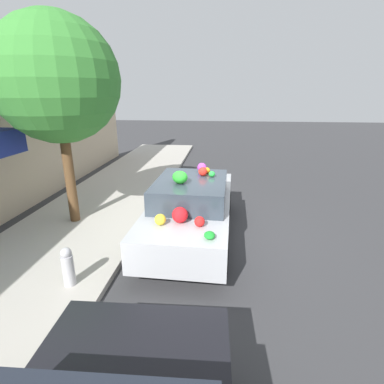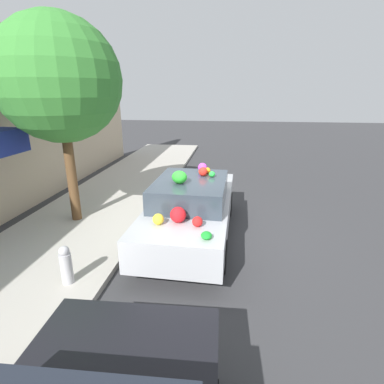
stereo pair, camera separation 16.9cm
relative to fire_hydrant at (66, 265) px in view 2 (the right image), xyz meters
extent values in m
plane|color=#38383A|center=(2.31, -1.71, -0.46)|extent=(60.00, 60.00, 0.00)
cube|color=#B2ADA3|center=(2.31, 0.99, -0.40)|extent=(24.00, 3.20, 0.12)
cylinder|color=brown|center=(2.61, 1.21, 0.86)|extent=(0.24, 0.24, 2.41)
sphere|color=#388433|center=(2.61, 1.21, 3.05)|extent=(2.81, 2.81, 2.81)
cylinder|color=#B2B2B7|center=(0.00, 0.00, -0.07)|extent=(0.20, 0.20, 0.55)
sphere|color=#B2B2B7|center=(0.00, 0.00, 0.26)|extent=(0.18, 0.18, 0.18)
cube|color=#B7BABF|center=(2.31, -1.85, 0.17)|extent=(4.61, 1.86, 0.63)
cube|color=#333D47|center=(2.12, -1.85, 0.72)|extent=(2.10, 1.58, 0.48)
cylinder|color=black|center=(3.74, -1.10, -0.15)|extent=(0.64, 0.20, 0.64)
cylinder|color=black|center=(3.70, -2.69, -0.15)|extent=(0.64, 0.20, 0.64)
cylinder|color=black|center=(0.92, -1.02, -0.15)|extent=(0.64, 0.20, 0.64)
cylinder|color=black|center=(0.87, -2.61, -0.15)|extent=(0.64, 0.20, 0.64)
sphere|color=orange|center=(2.71, -2.17, 1.04)|extent=(0.20, 0.20, 0.14)
ellipsoid|color=purple|center=(3.72, -1.50, 0.61)|extent=(0.27, 0.33, 0.26)
sphere|color=red|center=(0.94, -1.78, 0.63)|extent=(0.38, 0.38, 0.30)
ellipsoid|color=green|center=(1.86, -1.65, 1.10)|extent=(0.47, 0.44, 0.26)
sphere|color=pink|center=(3.93, -1.47, 0.59)|extent=(0.27, 0.27, 0.23)
ellipsoid|color=green|center=(0.35, -2.36, 0.54)|extent=(0.24, 0.20, 0.11)
sphere|color=red|center=(2.49, -2.09, 1.07)|extent=(0.21, 0.21, 0.21)
ellipsoid|color=green|center=(2.43, -2.29, 1.03)|extent=(0.21, 0.21, 0.13)
sphere|color=black|center=(4.20, -1.86, 0.62)|extent=(0.38, 0.38, 0.28)
sphere|color=yellow|center=(0.79, -1.43, 0.58)|extent=(0.27, 0.27, 0.21)
sphere|color=red|center=(0.80, -2.15, 0.58)|extent=(0.22, 0.22, 0.19)
sphere|color=red|center=(3.69, -1.81, 0.59)|extent=(0.28, 0.28, 0.21)
sphere|color=#B139B9|center=(2.85, -2.04, 1.07)|extent=(0.30, 0.30, 0.22)
camera|label=1|loc=(-4.12, -2.54, 2.79)|focal=28.00mm
camera|label=2|loc=(-4.10, -2.71, 2.79)|focal=28.00mm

